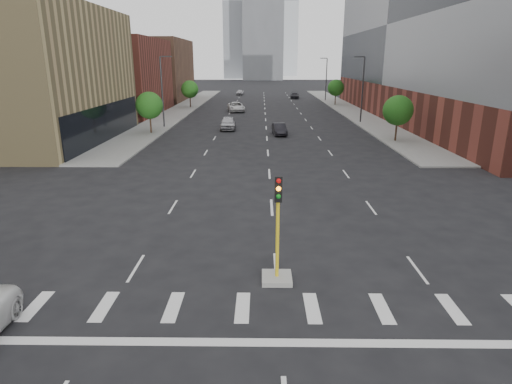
{
  "coord_description": "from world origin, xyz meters",
  "views": [
    {
      "loc": [
        -0.65,
        -6.46,
        8.49
      ],
      "look_at": [
        -0.89,
        13.0,
        2.5
      ],
      "focal_mm": 30.0,
      "sensor_mm": 36.0,
      "label": 1
    }
  ],
  "objects_px": {
    "car_near_left": "(228,123)",
    "car_far_left": "(236,107)",
    "median_traffic_signal": "(277,259)",
    "car_distant": "(240,92)",
    "car_mid_right": "(279,129)",
    "car_deep_right": "(295,95)"
  },
  "relations": [
    {
      "from": "car_mid_right",
      "to": "car_deep_right",
      "type": "relative_size",
      "value": 0.86
    },
    {
      "from": "car_near_left",
      "to": "car_distant",
      "type": "bearing_deg",
      "value": 89.08
    },
    {
      "from": "median_traffic_signal",
      "to": "car_near_left",
      "type": "relative_size",
      "value": 0.91
    },
    {
      "from": "car_mid_right",
      "to": "car_distant",
      "type": "bearing_deg",
      "value": 91.35
    },
    {
      "from": "car_far_left",
      "to": "car_mid_right",
      "type": "bearing_deg",
      "value": -83.83
    },
    {
      "from": "median_traffic_signal",
      "to": "car_deep_right",
      "type": "bearing_deg",
      "value": 85.3
    },
    {
      "from": "median_traffic_signal",
      "to": "car_deep_right",
      "type": "distance_m",
      "value": 87.3
    },
    {
      "from": "median_traffic_signal",
      "to": "car_near_left",
      "type": "bearing_deg",
      "value": 97.11
    },
    {
      "from": "median_traffic_signal",
      "to": "car_deep_right",
      "type": "height_order",
      "value": "median_traffic_signal"
    },
    {
      "from": "car_near_left",
      "to": "car_distant",
      "type": "height_order",
      "value": "car_near_left"
    },
    {
      "from": "car_distant",
      "to": "car_deep_right",
      "type": "bearing_deg",
      "value": -34.11
    },
    {
      "from": "median_traffic_signal",
      "to": "car_mid_right",
      "type": "xyz_separation_m",
      "value": [
        1.5,
        35.52,
        -0.3
      ]
    },
    {
      "from": "car_near_left",
      "to": "car_mid_right",
      "type": "distance_m",
      "value": 7.65
    },
    {
      "from": "median_traffic_signal",
      "to": "car_distant",
      "type": "relative_size",
      "value": 1.1
    },
    {
      "from": "car_deep_right",
      "to": "median_traffic_signal",
      "type": "bearing_deg",
      "value": -91.06
    },
    {
      "from": "car_far_left",
      "to": "car_distant",
      "type": "height_order",
      "value": "car_far_left"
    },
    {
      "from": "car_mid_right",
      "to": "car_far_left",
      "type": "xyz_separation_m",
      "value": [
        -6.54,
        24.3,
        0.13
      ]
    },
    {
      "from": "car_near_left",
      "to": "car_mid_right",
      "type": "bearing_deg",
      "value": -34.73
    },
    {
      "from": "car_near_left",
      "to": "car_distant",
      "type": "xyz_separation_m",
      "value": [
        -1.24,
        58.04,
        -0.14
      ]
    },
    {
      "from": "median_traffic_signal",
      "to": "car_mid_right",
      "type": "relative_size",
      "value": 1.07
    },
    {
      "from": "car_near_left",
      "to": "car_far_left",
      "type": "height_order",
      "value": "car_near_left"
    },
    {
      "from": "car_near_left",
      "to": "car_far_left",
      "type": "bearing_deg",
      "value": 88.11
    }
  ]
}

